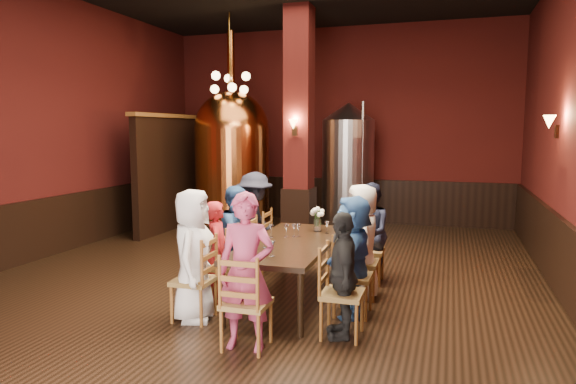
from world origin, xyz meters
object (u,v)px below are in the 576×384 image
(dining_table, at_px, (291,246))
(steel_vessel, at_px, (348,166))
(rose_vase, at_px, (317,215))
(person_1, at_px, (218,251))
(person_2, at_px, (238,236))
(copper_kettle, at_px, (232,159))
(person_0, at_px, (193,255))

(dining_table, bearing_deg, steel_vessel, 91.79)
(rose_vase, bearing_deg, steel_vessel, 95.53)
(person_1, relative_size, person_2, 0.91)
(person_2, distance_m, steel_vessel, 4.80)
(dining_table, relative_size, person_2, 1.74)
(person_1, bearing_deg, steel_vessel, -25.29)
(dining_table, xyz_separation_m, copper_kettle, (-2.59, 4.09, 0.84))
(person_1, relative_size, copper_kettle, 0.30)
(person_0, height_order, rose_vase, person_0)
(dining_table, bearing_deg, person_0, -130.36)
(dining_table, distance_m, steel_vessel, 5.08)
(person_1, distance_m, steel_vessel, 5.46)
(person_0, xyz_separation_m, steel_vessel, (0.58, 6.05, 0.62))
(person_0, xyz_separation_m, rose_vase, (1.00, 1.73, 0.23))
(dining_table, relative_size, steel_vessel, 0.89)
(person_0, xyz_separation_m, copper_kettle, (-1.76, 5.11, 0.79))
(person_1, relative_size, steel_vessel, 0.46)
(steel_vessel, bearing_deg, rose_vase, -84.47)
(steel_vessel, bearing_deg, dining_table, -87.12)
(person_2, height_order, steel_vessel, steel_vessel)
(dining_table, distance_m, person_2, 0.91)
(person_2, bearing_deg, person_0, -165.87)
(dining_table, bearing_deg, copper_kettle, 121.25)
(person_1, bearing_deg, rose_vase, -62.73)
(person_1, height_order, person_2, person_2)
(person_0, relative_size, person_2, 1.07)
(copper_kettle, xyz_separation_m, steel_vessel, (2.34, 0.94, -0.17))
(copper_kettle, bearing_deg, person_0, -70.98)
(steel_vessel, distance_m, rose_vase, 4.36)
(dining_table, xyz_separation_m, person_2, (-0.86, 0.31, 0.01))
(copper_kettle, bearing_deg, person_2, -65.33)
(copper_kettle, bearing_deg, rose_vase, -50.82)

